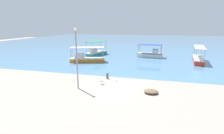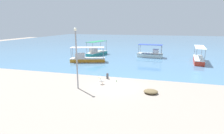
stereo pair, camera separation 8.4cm
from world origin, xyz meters
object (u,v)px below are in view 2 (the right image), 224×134
fishing_boat_center (199,59)px  fishing_boat_outer (96,52)px  pelican (102,81)px  glass_bottle (117,81)px  fishing_boat_far_right (87,58)px  net_pile (151,91)px  lamp_post (77,56)px  fishing_boat_far_left (151,54)px  mooring_bollard (107,76)px

fishing_boat_center → fishing_boat_outer: (-19.10, 2.56, 0.09)m
pelican → glass_bottle: bearing=40.0°
fishing_boat_far_right → glass_bottle: (7.51, -9.36, -0.48)m
net_pile → glass_bottle: 4.49m
lamp_post → fishing_boat_far_right: bearing=109.1°
net_pile → fishing_boat_far_left: bearing=92.7°
pelican → mooring_bollard: size_ratio=1.13×
pelican → glass_bottle: (1.34, 1.12, -0.27)m
lamp_post → net_pile: size_ratio=4.53×
net_pile → fishing_boat_center: bearing=66.1°
fishing_boat_far_right → net_pile: fishing_boat_far_right is taller
fishing_boat_far_right → mooring_bollard: (6.18, -8.45, -0.21)m
fishing_boat_far_right → glass_bottle: bearing=-51.3°
fishing_boat_far_left → net_pile: bearing=-87.3°
mooring_bollard → fishing_boat_center: bearing=46.1°
fishing_boat_outer → pelican: fishing_boat_outer is taller
fishing_boat_far_left → fishing_boat_outer: fishing_boat_outer is taller
fishing_boat_far_right → net_pile: bearing=-46.1°
mooring_bollard → lamp_post: bearing=-116.9°
fishing_boat_outer → net_pile: (11.98, -18.58, -0.46)m
fishing_boat_center → lamp_post: bearing=-130.6°
fishing_boat_outer → net_pile: size_ratio=4.37×
fishing_boat_center → fishing_boat_outer: bearing=172.4°
lamp_post → net_pile: 7.73m
fishing_boat_outer → glass_bottle: size_ratio=21.05×
fishing_boat_far_left → lamp_post: 20.61m
fishing_boat_center → net_pile: bearing=-113.9°
fishing_boat_far_right → pelican: (6.17, -10.48, -0.21)m
pelican → glass_bottle: size_ratio=2.96×
fishing_boat_outer → glass_bottle: fishing_boat_outer is taller
fishing_boat_far_right → net_pile: size_ratio=4.68×
mooring_bollard → net_pile: 6.10m
mooring_bollard → net_pile: size_ratio=0.54×
mooring_bollard → net_pile: mooring_bollard is taller
fishing_boat_center → fishing_boat_outer: size_ratio=1.16×
fishing_boat_outer → glass_bottle: (8.19, -16.18, -0.54)m
fishing_boat_center → fishing_boat_far_left: size_ratio=1.35×
fishing_boat_center → fishing_boat_far_left: bearing=159.8°
net_pile → fishing_boat_outer: bearing=122.8°
pelican → mooring_bollard: (0.01, 2.04, 0.00)m
fishing_boat_center → fishing_boat_outer: fishing_boat_outer is taller
net_pile → fishing_boat_far_right: bearing=133.9°
fishing_boat_far_left → glass_bottle: size_ratio=18.10×
fishing_boat_far_right → mooring_bollard: size_ratio=8.59×
fishing_boat_far_right → fishing_boat_far_left: 12.67m
fishing_boat_center → lamp_post: 21.94m
mooring_bollard → fishing_boat_far_right: bearing=126.2°
fishing_boat_center → mooring_bollard: (-12.23, -12.71, -0.18)m
mooring_bollard → pelican: bearing=-90.3°
fishing_boat_far_right → fishing_boat_center: fishing_boat_center is taller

